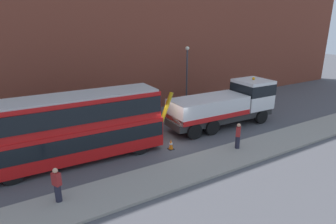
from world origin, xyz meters
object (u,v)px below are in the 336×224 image
street_lamp (187,72)px  pedestrian_onlooker (57,185)px  pedestrian_bystander (238,136)px  double_decker_bus (70,127)px  traffic_cone_near_bus (171,144)px  recovery_tow_truck (226,104)px

street_lamp → pedestrian_onlooker: bearing=-145.4°
pedestrian_onlooker → pedestrian_bystander: (11.20, -0.01, 0.00)m
double_decker_bus → pedestrian_bystander: bearing=-20.8°
pedestrian_bystander → traffic_cone_near_bus: size_ratio=2.38×
double_decker_bus → street_lamp: 13.22m
pedestrian_bystander → traffic_cone_near_bus: (-3.64, 2.36, -0.64)m
pedestrian_onlooker → traffic_cone_near_bus: pedestrian_onlooker is taller
pedestrian_onlooker → street_lamp: bearing=7.9°
double_decker_bus → street_lamp: (12.00, 5.42, 1.24)m
traffic_cone_near_bus → recovery_tow_truck: bearing=14.8°
pedestrian_bystander → pedestrian_onlooker: bearing=50.7°
pedestrian_onlooker → recovery_tow_truck: bearing=-10.5°
recovery_tow_truck → pedestrian_onlooker: 14.30m
recovery_tow_truck → pedestrian_bystander: size_ratio=5.95×
pedestrian_onlooker → traffic_cone_near_bus: 7.94m
pedestrian_onlooker → pedestrian_bystander: size_ratio=1.00×
traffic_cone_near_bus → street_lamp: bearing=49.2°
recovery_tow_truck → double_decker_bus: (-12.07, 0.02, 0.47)m
recovery_tow_truck → pedestrian_bystander: bearing=-120.4°
pedestrian_onlooker → street_lamp: size_ratio=0.29×
pedestrian_onlooker → traffic_cone_near_bus: bearing=-9.4°
traffic_cone_near_bus → pedestrian_bystander: bearing=-32.9°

